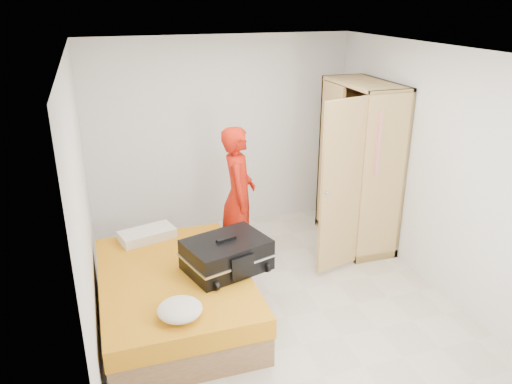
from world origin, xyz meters
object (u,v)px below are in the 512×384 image
object	(u,v)px
bed	(175,296)
round_cushion	(180,310)
wardrobe	(357,171)
suitcase	(227,255)
person	(239,195)

from	to	relation	value
bed	round_cushion	xyz separation A→B (m)	(-0.06, -0.72, 0.32)
bed	wardrobe	world-z (taller)	wardrobe
suitcase	wardrobe	bearing A→B (deg)	10.16
suitcase	round_cushion	world-z (taller)	suitcase
bed	person	bearing A→B (deg)	45.88
bed	suitcase	world-z (taller)	suitcase
wardrobe	round_cushion	xyz separation A→B (m)	(-2.56, -1.65, -0.43)
person	suitcase	bearing A→B (deg)	173.54
wardrobe	person	bearing A→B (deg)	177.60
round_cushion	bed	bearing A→B (deg)	85.35
bed	round_cushion	size ratio (longest dim) A/B	5.25
person	round_cushion	bearing A→B (deg)	164.99
wardrobe	round_cushion	world-z (taller)	wardrobe
bed	wardrobe	xyz separation A→B (m)	(2.50, 0.93, 0.75)
wardrobe	person	distance (m)	1.55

